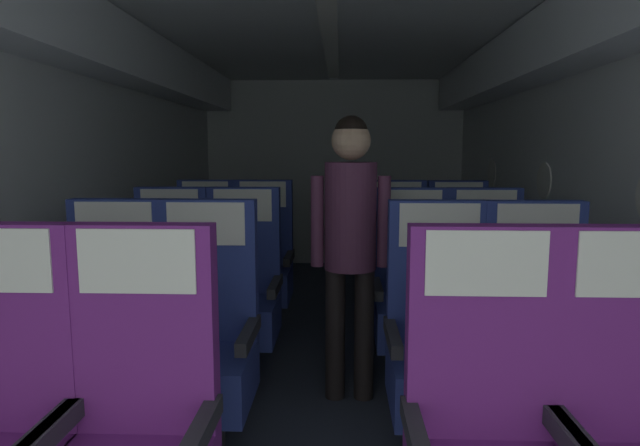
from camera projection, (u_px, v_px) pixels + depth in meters
ground at (326, 374)px, 3.36m from camera, size 3.35×7.06×0.02m
fuselage_shell at (328, 113)px, 3.40m from camera, size 3.23×6.71×2.28m
seat_b_left_window at (112, 344)px, 2.49m from camera, size 0.49×0.48×1.15m
seat_b_left_aisle at (204, 346)px, 2.46m from camera, size 0.49×0.48×1.15m
seat_b_right_aisle at (538, 351)px, 2.40m from camera, size 0.49×0.48×1.15m
seat_b_right_window at (439, 350)px, 2.42m from camera, size 0.49×0.48×1.15m
seat_c_left_window at (168, 295)px, 3.33m from camera, size 0.49×0.48×1.15m
seat_c_left_aisle at (242, 296)px, 3.32m from camera, size 0.49×0.48×1.15m
seat_c_right_aisle at (486, 298)px, 3.26m from camera, size 0.49×0.48×1.15m
seat_c_right_window at (412, 298)px, 3.26m from camera, size 0.49×0.48×1.15m
seat_d_left_window at (204, 266)px, 4.19m from camera, size 0.49×0.48×1.15m
seat_d_left_aisle at (262, 266)px, 4.17m from camera, size 0.49×0.48×1.15m
seat_d_right_aisle at (459, 268)px, 4.10m from camera, size 0.49×0.48×1.15m
seat_d_right_window at (397, 267)px, 4.13m from camera, size 0.49×0.48×1.15m
flight_attendant at (350, 229)px, 2.90m from camera, size 0.43×0.28×1.57m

